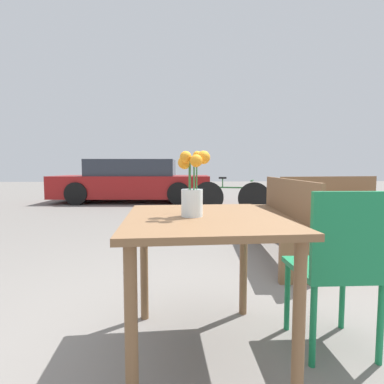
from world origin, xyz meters
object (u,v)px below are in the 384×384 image
at_px(table_front, 203,236).
at_px(bicycle, 231,197).
at_px(bench_near, 333,204).
at_px(bench_middle, 280,212).
at_px(cafe_chair, 339,262).
at_px(parked_car, 133,182).
at_px(flower_vase, 192,190).

distance_m(table_front, bicycle, 4.90).
height_order(table_front, bench_near, bench_near).
distance_m(bench_near, bench_middle, 1.40).
relative_size(cafe_chair, parked_car, 0.20).
bearing_deg(bench_near, bench_middle, -140.88).
bearing_deg(bench_middle, cafe_chair, -100.03).
distance_m(flower_vase, parked_car, 7.37).
height_order(table_front, parked_car, parked_car).
bearing_deg(bench_near, parked_car, 127.65).
distance_m(bench_near, bicycle, 2.39).
distance_m(flower_vase, bicycle, 4.95).
relative_size(cafe_chair, bench_middle, 0.45).
distance_m(flower_vase, bench_near, 3.46).
bearing_deg(table_front, parked_car, 101.07).
bearing_deg(cafe_chair, bicycle, 86.32).
distance_m(bench_middle, parked_car, 5.96).
height_order(table_front, bicycle, bicycle).
distance_m(cafe_chair, bench_middle, 1.85).
bearing_deg(bench_near, flower_vase, -128.84).
height_order(bench_middle, bicycle, bench_middle).
height_order(bench_near, bench_middle, same).
height_order(table_front, cafe_chair, cafe_chair).
bearing_deg(cafe_chair, bench_near, 62.52).
relative_size(bench_near, bench_middle, 0.84).
relative_size(bicycle, parked_car, 0.36).
relative_size(table_front, bicycle, 0.61).
bearing_deg(table_front, bicycle, 78.13).
xyz_separation_m(table_front, bench_middle, (1.02, 1.78, -0.15)).
height_order(cafe_chair, bench_middle, cafe_chair).
bearing_deg(parked_car, bench_middle, -65.91).
bearing_deg(bench_middle, bicycle, 90.22).
xyz_separation_m(cafe_chair, bench_middle, (0.32, 1.82, -0.02)).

